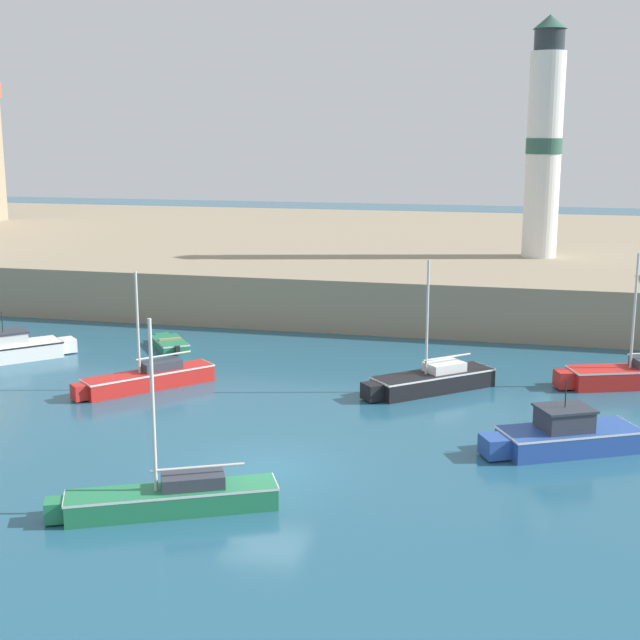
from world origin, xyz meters
name	(u,v)px	position (x,y,z in m)	size (l,w,h in m)	color
ground_plane	(265,470)	(0.00, 0.00, 0.00)	(200.00, 200.00, 0.00)	#235670
quay_seawall	(422,256)	(0.00, 38.46, 1.36)	(120.00, 40.00, 2.72)	gray
sailboat_red_1	(148,378)	(-7.05, 7.24, 0.44)	(4.48, 4.97, 4.77)	red
motorboat_blue_2	(564,435)	(8.87, 3.76, 0.53)	(5.22, 3.55, 2.38)	#284C9E
sailboat_red_3	(638,375)	(11.96, 12.13, 0.48)	(6.35, 3.33, 5.41)	red
sailboat_green_4	(170,497)	(-1.58, -3.51, 0.43)	(5.92, 3.47, 5.36)	#237A4C
motorboat_white_5	(2,350)	(-15.17, 9.78, 0.50)	(5.20, 5.29, 2.24)	white
sailboat_black_6	(432,380)	(3.98, 9.53, 0.46)	(4.99, 4.62, 5.25)	black
dinghy_green_7	(170,343)	(-8.86, 13.75, 0.24)	(2.67, 3.14, 0.50)	#237A4C
lighthouse	(544,142)	(8.00, 29.85, 9.41)	(2.08, 2.08, 13.78)	silver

